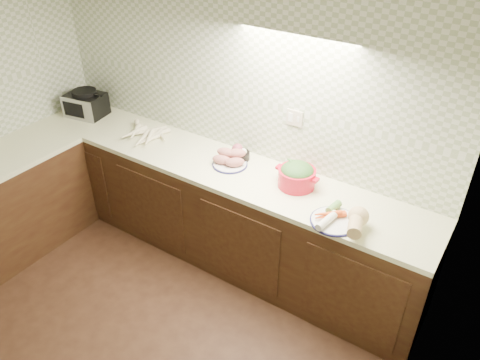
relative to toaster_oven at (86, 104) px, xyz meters
The scene contains 8 objects.
room 2.24m from the toaster_oven, 45.52° to the right, with size 3.60×3.60×2.60m.
counter 1.32m from the toaster_oven, 45.95° to the right, with size 3.60×3.60×0.90m.
toaster_oven is the anchor object (origin of this frame).
parsnip_pile 0.83m from the toaster_oven, ahead, with size 0.43×0.42×0.08m.
sweet_potato_plate 1.65m from the toaster_oven, ahead, with size 0.28×0.28×0.13m.
onion_bowl 1.66m from the toaster_oven, ahead, with size 0.17×0.17×0.13m.
dutch_oven 2.22m from the toaster_oven, ahead, with size 0.34×0.29×0.19m.
veg_plate 2.71m from the toaster_oven, ahead, with size 0.39×0.37×0.15m.
Camera 1 is at (1.94, -1.04, 2.83)m, focal length 35.00 mm.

